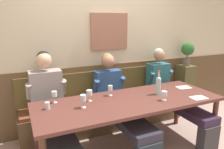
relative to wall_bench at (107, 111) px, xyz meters
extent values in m
cube|color=beige|center=(0.00, 0.26, 1.12)|extent=(6.80, 0.08, 2.80)
cube|color=#97634D|center=(0.13, 0.20, 1.28)|extent=(0.63, 0.04, 0.58)
cube|color=brown|center=(0.00, 0.21, 0.23)|extent=(6.80, 0.03, 1.02)
cube|color=brown|center=(0.00, -0.02, -0.06)|extent=(2.72, 0.42, 0.44)
cube|color=brown|center=(0.00, -0.02, 0.18)|extent=(2.66, 0.39, 0.05)
cube|color=brown|center=(0.00, 0.17, 0.43)|extent=(2.72, 0.04, 0.45)
cube|color=brown|center=(0.00, -0.75, 0.44)|extent=(2.42, 0.88, 0.04)
cylinder|color=brown|center=(1.14, -1.12, 0.07)|extent=(0.07, 0.07, 0.70)
cylinder|color=#56292C|center=(-1.14, -0.37, 0.07)|extent=(0.07, 0.07, 0.70)
cylinder|color=brown|center=(1.14, -0.37, 0.07)|extent=(0.07, 0.07, 0.70)
cube|color=#31353E|center=(-0.94, -0.65, 0.15)|extent=(0.36, 1.17, 0.11)
cube|color=gray|center=(-0.94, -0.02, 0.50)|extent=(0.43, 0.24, 0.58)
sphere|color=#E2AE88|center=(-0.94, -0.03, 0.94)|extent=(0.21, 0.21, 0.21)
sphere|color=black|center=(-0.94, 0.00, 0.96)|extent=(0.19, 0.19, 0.19)
cylinder|color=gray|center=(-1.17, -0.06, 0.53)|extent=(0.08, 0.20, 0.27)
cylinder|color=gray|center=(-0.71, -0.06, 0.53)|extent=(0.08, 0.20, 0.27)
cube|color=#2E2C3A|center=(0.01, -0.64, 0.15)|extent=(0.35, 1.19, 0.11)
cube|color=#2B4E84|center=(0.01, -0.02, 0.45)|extent=(0.41, 0.18, 0.49)
sphere|color=#AC7556|center=(0.01, -0.03, 0.85)|extent=(0.21, 0.21, 0.21)
sphere|color=#9C714B|center=(0.01, 0.00, 0.88)|extent=(0.19, 0.19, 0.19)
cylinder|color=#2B4E84|center=(-0.21, -0.05, 0.47)|extent=(0.08, 0.20, 0.27)
cylinder|color=#2B4E84|center=(0.22, -0.05, 0.47)|extent=(0.08, 0.20, 0.27)
cube|color=#353436|center=(0.97, -1.19, -0.09)|extent=(0.27, 0.14, 0.38)
cube|color=#34233C|center=(0.97, -0.65, 0.15)|extent=(0.30, 1.18, 0.11)
cube|color=#29626F|center=(0.97, -0.02, 0.47)|extent=(0.36, 0.22, 0.52)
sphere|color=#A2785B|center=(0.97, -0.03, 0.88)|extent=(0.20, 0.20, 0.20)
sphere|color=beige|center=(0.97, 0.00, 0.90)|extent=(0.18, 0.18, 0.18)
cylinder|color=#29626F|center=(0.78, -0.06, 0.49)|extent=(0.08, 0.20, 0.27)
cylinder|color=#29626F|center=(1.16, -0.06, 0.49)|extent=(0.08, 0.20, 0.27)
cylinder|color=#AEC6C3|center=(0.46, -0.71, 0.56)|extent=(0.07, 0.07, 0.20)
sphere|color=#AEC6C3|center=(0.46, -0.71, 0.68)|extent=(0.07, 0.07, 0.07)
cylinder|color=#AEC6C3|center=(0.46, -0.71, 0.73)|extent=(0.03, 0.03, 0.09)
cylinder|color=orange|center=(0.46, -0.71, 0.79)|extent=(0.03, 0.03, 0.02)
cylinder|color=silver|center=(-0.62, -0.74, 0.47)|extent=(0.06, 0.06, 0.00)
cylinder|color=silver|center=(-0.62, -0.74, 0.50)|extent=(0.01, 0.01, 0.07)
cylinder|color=silver|center=(-0.62, -0.74, 0.58)|extent=(0.07, 0.07, 0.08)
cylinder|color=#EBE27A|center=(-0.62, -0.74, 0.55)|extent=(0.06, 0.06, 0.02)
cylinder|color=silver|center=(-0.16, -0.49, 0.47)|extent=(0.06, 0.06, 0.00)
cylinder|color=silver|center=(-0.16, -0.49, 0.50)|extent=(0.01, 0.01, 0.07)
cylinder|color=silver|center=(-0.16, -0.49, 0.57)|extent=(0.06, 0.06, 0.07)
cylinder|color=beige|center=(-0.16, -0.49, 0.55)|extent=(0.05, 0.05, 0.02)
cylinder|color=silver|center=(-0.89, -0.44, 0.47)|extent=(0.06, 0.06, 0.00)
cylinder|color=silver|center=(-0.89, -0.44, 0.51)|extent=(0.01, 0.01, 0.08)
cylinder|color=silver|center=(-0.89, -0.44, 0.58)|extent=(0.07, 0.07, 0.07)
cylinder|color=beige|center=(-0.89, -0.44, 0.56)|extent=(0.06, 0.06, 0.03)
cylinder|color=silver|center=(0.39, -0.93, 0.47)|extent=(0.07, 0.07, 0.00)
cylinder|color=silver|center=(0.39, -0.93, 0.50)|extent=(0.01, 0.01, 0.06)
cylinder|color=silver|center=(0.39, -0.93, 0.55)|extent=(0.07, 0.07, 0.06)
cylinder|color=#F2D985|center=(0.39, -0.93, 0.53)|extent=(0.06, 0.06, 0.02)
cylinder|color=silver|center=(-0.48, -0.56, 0.47)|extent=(0.06, 0.06, 0.00)
cylinder|color=silver|center=(-0.48, -0.56, 0.51)|extent=(0.01, 0.01, 0.08)
cylinder|color=silver|center=(-0.48, -0.56, 0.58)|extent=(0.08, 0.08, 0.07)
cylinder|color=#EEE378|center=(-0.48, -0.56, 0.55)|extent=(0.07, 0.07, 0.02)
cylinder|color=silver|center=(-1.01, -0.61, 0.51)|extent=(0.06, 0.06, 0.08)
cube|color=white|center=(0.87, -1.05, 0.46)|extent=(0.22, 0.17, 0.00)
cube|color=white|center=(1.01, -0.62, 0.46)|extent=(0.23, 0.18, 0.00)
cube|color=brown|center=(1.66, 0.03, 0.17)|extent=(0.28, 0.28, 0.90)
cylinder|color=#605650|center=(1.66, 0.03, 0.69)|extent=(0.12, 0.12, 0.13)
cylinder|color=brown|center=(1.66, 0.03, 0.80)|extent=(0.02, 0.02, 0.09)
sphere|color=#2A5F2A|center=(1.66, 0.03, 0.94)|extent=(0.24, 0.24, 0.24)
camera|label=1|loc=(-1.28, -3.00, 1.46)|focal=34.19mm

